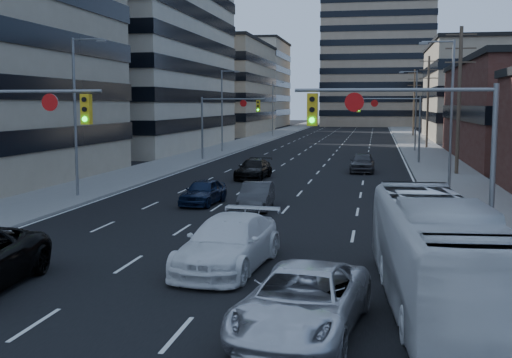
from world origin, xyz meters
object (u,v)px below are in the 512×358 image
at_px(sedan_blue, 203,192).
at_px(silver_suv, 303,301).
at_px(white_van, 228,243).
at_px(transit_bus, 436,253).

bearing_deg(sedan_blue, silver_suv, -63.11).
distance_m(white_van, transit_bus, 6.92).
bearing_deg(sedan_blue, transit_bus, -51.09).
relative_size(transit_bus, sedan_blue, 2.58).
xyz_separation_m(white_van, sedan_blue, (-4.36, 12.81, -0.16)).
height_order(transit_bus, sedan_blue, transit_bus).
distance_m(silver_suv, sedan_blue, 19.71).
relative_size(white_van, transit_bus, 0.56).
bearing_deg(white_van, transit_bus, -18.97).
bearing_deg(sedan_blue, white_van, -66.38).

